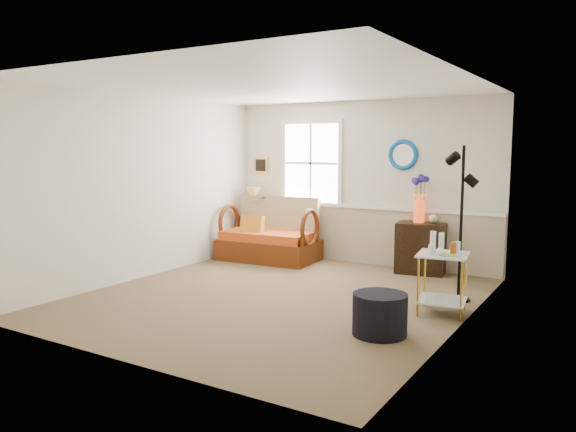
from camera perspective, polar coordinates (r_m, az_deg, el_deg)
The scene contains 19 objects.
floor at distance 7.10m, azimuth -1.05°, elevation -8.24°, with size 4.50×5.00×0.01m, color brown.
ceiling at distance 6.89m, azimuth -1.10°, elevation 13.12°, with size 4.50×5.00×0.01m, color white.
walls at distance 6.87m, azimuth -1.07°, elevation 2.28°, with size 4.51×5.01×2.60m.
wainscot at distance 9.15m, azimuth 7.30°, elevation -1.96°, with size 4.46×0.02×0.90m, color tan.
chair_rail at distance 9.08m, azimuth 7.32°, elevation 0.96°, with size 4.46×0.04×0.06m, color white.
window at distance 9.44m, azimuth 2.37°, elevation 5.38°, with size 1.14×0.06×1.44m, color white, non-canonical shape.
picture at distance 9.98m, azimuth -2.75°, elevation 5.18°, with size 0.28×0.03×0.28m, color gold.
mirror at distance 8.78m, azimuth 11.63°, elevation 6.10°, with size 0.47×0.47×0.07m, color blue.
loveseat at distance 9.28m, azimuth -1.98°, elevation -1.35°, with size 1.59×0.90×1.04m, color #521C07, non-canonical shape.
throw_pillow at distance 9.27m, azimuth -3.69°, elevation -1.21°, with size 0.41×0.10×0.41m, color orange, non-canonical shape.
lamp_stand at distance 9.90m, azimuth -3.46°, elevation -1.88°, with size 0.38×0.38×0.68m, color black, non-canonical shape.
table_lamp at distance 9.84m, azimuth -3.53°, elevation 1.50°, with size 0.27×0.27×0.49m, color #B17730, non-canonical shape.
potted_plant at distance 9.79m, azimuth -2.64°, elevation 0.84°, with size 0.31×0.35×0.27m, color #527E3E.
cabinet at distance 8.58m, azimuth 13.35°, elevation -3.18°, with size 0.71×0.45×0.76m, color black, non-canonical shape.
flower_vase at distance 8.52m, azimuth 13.21°, elevation 1.67°, with size 0.20×0.20×0.69m, color red, non-canonical shape.
side_table at distance 6.57m, azimuth 15.39°, elevation -6.64°, with size 0.54×0.54×0.69m, color #B58C29, non-canonical shape.
tabletop_items at distance 6.52m, azimuth 15.57°, elevation -2.65°, with size 0.38×0.38×0.23m, color silver, non-canonical shape.
floor_lamp at distance 7.07m, azimuth 17.17°, elevation -0.80°, with size 0.27×0.27×1.89m, color black, non-canonical shape.
ottoman at distance 5.75m, azimuth 9.31°, elevation -9.83°, with size 0.55×0.55×0.42m, color black.
Camera 1 is at (3.67, -5.78, 1.86)m, focal length 35.00 mm.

